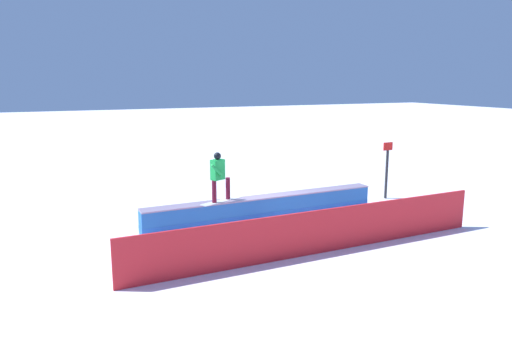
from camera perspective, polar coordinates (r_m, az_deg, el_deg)
The scene contains 5 objects.
ground_plane at distance 15.37m, azimuth 0.97°, elevation -5.86°, with size 120.00×120.00×0.00m, color white.
grind_box at distance 15.28m, azimuth 0.97°, elevation -4.62°, with size 7.96×0.75×0.76m.
snowboarder at distance 14.35m, azimuth -4.53°, elevation -0.54°, with size 1.49×0.84×1.53m.
safety_fence at distance 12.38m, azimuth 7.57°, elevation -7.34°, with size 10.35×0.06×1.16m, color red.
trail_marker at distance 18.41m, azimuth 15.50°, elevation 0.21°, with size 0.40×0.10×2.14m.
Camera 1 is at (6.20, 13.35, 4.44)m, focal length 33.17 mm.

